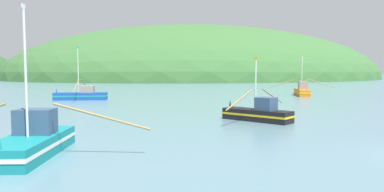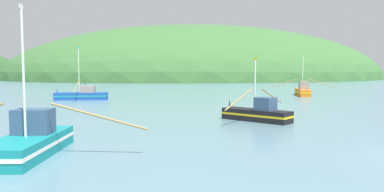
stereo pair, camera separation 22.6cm
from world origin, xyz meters
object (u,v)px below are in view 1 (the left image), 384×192
at_px(fishing_boat_black, 258,113).
at_px(fishing_boat_teal, 32,142).
at_px(fishing_boat_orange, 302,91).
at_px(fishing_boat_blue, 82,95).

bearing_deg(fishing_boat_black, fishing_boat_teal, 82.84).
distance_m(fishing_boat_orange, fishing_boat_blue, 36.03).
distance_m(fishing_boat_teal, fishing_boat_blue, 34.82).
bearing_deg(fishing_boat_blue, fishing_boat_teal, 97.42).
bearing_deg(fishing_boat_black, fishing_boat_orange, -72.22).
bearing_deg(fishing_boat_orange, fishing_boat_blue, 113.40).
bearing_deg(fishing_boat_orange, fishing_boat_black, 165.90).
bearing_deg(fishing_boat_orange, fishing_boat_teal, 157.09).
xyz_separation_m(fishing_boat_teal, fishing_boat_blue, (2.56, 34.73, 0.01)).
height_order(fishing_boat_black, fishing_boat_orange, fishing_boat_orange).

